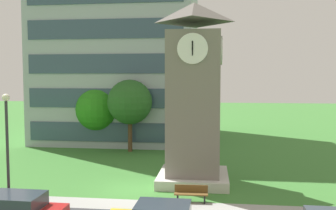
{
  "coord_description": "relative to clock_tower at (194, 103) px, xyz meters",
  "views": [
    {
      "loc": [
        4.61,
        -20.64,
        6.62
      ],
      "look_at": [
        1.75,
        3.2,
        4.87
      ],
      "focal_mm": 38.8,
      "sensor_mm": 36.0,
      "label": 1
    }
  ],
  "objects": [
    {
      "name": "street_lamp",
      "position": [
        -8.89,
        -6.19,
        -1.45
      ],
      "size": [
        0.36,
        0.36,
        5.88
      ],
      "color": "#333338",
      "rests_on": "ground"
    },
    {
      "name": "kerb_strip",
      "position": [
        -3.51,
        -4.58,
        -5.09
      ],
      "size": [
        120.0,
        1.6,
        0.01
      ],
      "primitive_type": "cube",
      "color": "#9E9E99",
      "rests_on": "ground"
    },
    {
      "name": "office_building",
      "position": [
        -8.82,
        17.85,
        9.31
      ],
      "size": [
        16.06,
        15.64,
        28.8
      ],
      "color": "#9EA8B2",
      "rests_on": "ground"
    },
    {
      "name": "tree_streetside",
      "position": [
        -6.21,
        9.17,
        -0.6
      ],
      "size": [
        4.05,
        4.05,
        6.54
      ],
      "color": "#513823",
      "rests_on": "ground"
    },
    {
      "name": "ground_plane",
      "position": [
        -3.51,
        -2.19,
        -5.09
      ],
      "size": [
        160.0,
        160.0,
        0.0
      ],
      "primitive_type": "plane",
      "color": "#3D7A33"
    },
    {
      "name": "park_bench",
      "position": [
        0.07,
        -3.72,
        -4.63
      ],
      "size": [
        1.81,
        0.54,
        0.88
      ],
      "color": "brown",
      "rests_on": "ground"
    },
    {
      "name": "clock_tower",
      "position": [
        0.0,
        0.0,
        0.0
      ],
      "size": [
        4.39,
        4.39,
        11.33
      ],
      "color": "slate",
      "rests_on": "ground"
    },
    {
      "name": "tree_near_tower",
      "position": [
        -9.73,
        10.86,
        -1.43
      ],
      "size": [
        4.24,
        4.24,
        5.8
      ],
      "color": "#513823",
      "rests_on": "ground"
    }
  ]
}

